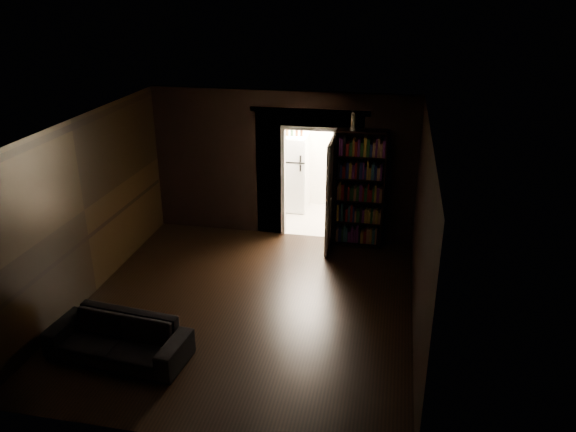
# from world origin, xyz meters

# --- Properties ---
(ground) EXTENTS (5.50, 5.50, 0.00)m
(ground) POSITION_xyz_m (0.00, 0.00, 0.00)
(ground) COLOR black
(ground) RESTS_ON ground
(room_walls) EXTENTS (5.02, 5.61, 2.84)m
(room_walls) POSITION_xyz_m (-0.01, 1.07, 1.68)
(room_walls) COLOR black
(room_walls) RESTS_ON ground
(kitchen_alcove) EXTENTS (2.20, 1.80, 2.60)m
(kitchen_alcove) POSITION_xyz_m (0.50, 3.87, 1.21)
(kitchen_alcove) COLOR #B6AD9E
(kitchen_alcove) RESTS_ON ground
(sofa) EXTENTS (1.95, 1.01, 0.72)m
(sofa) POSITION_xyz_m (-1.33, -1.51, 0.36)
(sofa) COLOR black
(sofa) RESTS_ON ground
(bookshelf) EXTENTS (0.95, 0.53, 2.20)m
(bookshelf) POSITION_xyz_m (1.48, 2.55, 1.10)
(bookshelf) COLOR black
(bookshelf) RESTS_ON ground
(refrigerator) EXTENTS (0.94, 0.90, 1.65)m
(refrigerator) POSITION_xyz_m (-0.10, 4.11, 0.82)
(refrigerator) COLOR white
(refrigerator) RESTS_ON ground
(door) EXTENTS (0.05, 0.85, 2.05)m
(door) POSITION_xyz_m (0.97, 2.31, 1.02)
(door) COLOR silver
(door) RESTS_ON ground
(figurine) EXTENTS (0.14, 0.14, 0.32)m
(figurine) POSITION_xyz_m (1.31, 2.50, 2.36)
(figurine) COLOR silver
(figurine) RESTS_ON bookshelf
(bottles) EXTENTS (0.58, 0.31, 0.24)m
(bottles) POSITION_xyz_m (-0.10, 4.01, 1.77)
(bottles) COLOR black
(bottles) RESTS_ON refrigerator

